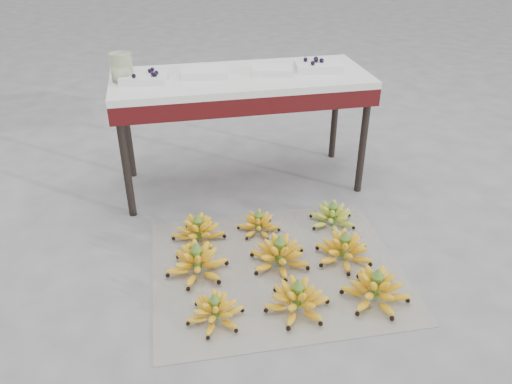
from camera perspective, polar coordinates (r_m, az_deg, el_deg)
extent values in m
plane|color=slate|center=(2.62, 4.26, -8.35)|extent=(60.00, 60.00, 0.00)
cube|color=silver|center=(2.59, 2.33, -8.72)|extent=(1.28, 1.08, 0.01)
ellipsoid|color=#F3B10F|center=(2.29, -4.65, -13.68)|extent=(0.27, 0.27, 0.08)
ellipsoid|color=#F3B10F|center=(2.27, -4.69, -13.07)|extent=(0.19, 0.19, 0.06)
ellipsoid|color=#F3B10F|center=(2.25, -4.72, -12.49)|extent=(0.13, 0.13, 0.05)
cylinder|color=#4F7926|center=(2.27, -4.69, -13.07)|extent=(0.04, 0.04, 0.10)
cone|color=#4F7926|center=(2.22, -4.76, -11.82)|extent=(0.05, 0.05, 0.04)
ellipsoid|color=#F3B10F|center=(2.33, 4.73, -12.44)|extent=(0.39, 0.39, 0.09)
ellipsoid|color=#F3B10F|center=(2.31, 4.77, -11.74)|extent=(0.28, 0.28, 0.07)
ellipsoid|color=#F3B10F|center=(2.28, 4.81, -11.06)|extent=(0.18, 0.18, 0.06)
cylinder|color=#4F7926|center=(2.31, 4.77, -11.74)|extent=(0.05, 0.05, 0.12)
cone|color=#4F7926|center=(2.26, 4.85, -10.28)|extent=(0.06, 0.06, 0.04)
ellipsoid|color=#F3B10F|center=(2.44, 13.45, -11.09)|extent=(0.40, 0.40, 0.09)
ellipsoid|color=#F3B10F|center=(2.41, 13.56, -10.37)|extent=(0.28, 0.28, 0.07)
ellipsoid|color=#F3B10F|center=(2.39, 13.67, -9.67)|extent=(0.18, 0.18, 0.06)
cylinder|color=#4F7926|center=(2.41, 13.56, -10.37)|extent=(0.05, 0.05, 0.13)
cone|color=#4F7926|center=(2.36, 13.79, -8.88)|extent=(0.06, 0.06, 0.05)
ellipsoid|color=#F3B10F|center=(2.54, -6.71, -8.32)|extent=(0.32, 0.32, 0.09)
ellipsoid|color=#F3B10F|center=(2.52, -6.77, -7.61)|extent=(0.23, 0.23, 0.07)
ellipsoid|color=#F3B10F|center=(2.50, -6.82, -6.93)|extent=(0.15, 0.15, 0.06)
cylinder|color=#4F7926|center=(2.52, -6.77, -7.61)|extent=(0.05, 0.05, 0.13)
cone|color=#4F7926|center=(2.47, -6.88, -6.14)|extent=(0.06, 0.06, 0.05)
ellipsoid|color=#F3B10F|center=(2.58, 2.70, -7.50)|extent=(0.39, 0.39, 0.09)
ellipsoid|color=#F3B10F|center=(2.55, 2.72, -6.79)|extent=(0.27, 0.27, 0.07)
ellipsoid|color=#F3B10F|center=(2.53, 2.74, -6.11)|extent=(0.18, 0.18, 0.06)
cylinder|color=#4F7926|center=(2.55, 2.72, -6.79)|extent=(0.05, 0.05, 0.13)
cone|color=#4F7926|center=(2.51, 2.77, -5.32)|extent=(0.06, 0.06, 0.05)
ellipsoid|color=#F3B10F|center=(2.65, 9.98, -6.82)|extent=(0.35, 0.35, 0.09)
ellipsoid|color=#F3B10F|center=(2.63, 10.06, -6.15)|extent=(0.25, 0.25, 0.07)
ellipsoid|color=#F3B10F|center=(2.61, 10.13, -5.51)|extent=(0.16, 0.16, 0.06)
cylinder|color=#4F7926|center=(2.63, 10.06, -6.15)|extent=(0.05, 0.05, 0.12)
cone|color=#4F7926|center=(2.58, 10.21, -4.77)|extent=(0.06, 0.06, 0.04)
ellipsoid|color=#F3B10F|center=(2.77, -6.56, -4.80)|extent=(0.36, 0.36, 0.08)
ellipsoid|color=#F3B10F|center=(2.75, -6.61, -4.16)|extent=(0.26, 0.26, 0.06)
ellipsoid|color=#F3B10F|center=(2.73, -6.65, -3.56)|extent=(0.17, 0.17, 0.05)
cylinder|color=#4F7926|center=(2.75, -6.61, -4.16)|extent=(0.05, 0.05, 0.12)
cone|color=#4F7926|center=(2.71, -6.70, -2.87)|extent=(0.06, 0.06, 0.04)
ellipsoid|color=#F3B10F|center=(2.83, 0.29, -3.93)|extent=(0.29, 0.29, 0.07)
ellipsoid|color=#F3B10F|center=(2.81, 0.30, -3.41)|extent=(0.20, 0.20, 0.05)
ellipsoid|color=#F3B10F|center=(2.79, 0.30, -2.92)|extent=(0.13, 0.13, 0.04)
cylinder|color=#4F7926|center=(2.81, 0.30, -3.41)|extent=(0.04, 0.04, 0.10)
cone|color=#4F7926|center=(2.78, 0.30, -2.36)|extent=(0.05, 0.05, 0.03)
ellipsoid|color=#A2BE34|center=(2.91, 8.70, -3.05)|extent=(0.30, 0.30, 0.08)
ellipsoid|color=#A2BE34|center=(2.89, 8.75, -2.48)|extent=(0.21, 0.21, 0.06)
ellipsoid|color=#A2BE34|center=(2.88, 8.80, -1.93)|extent=(0.14, 0.14, 0.05)
cylinder|color=#4F7926|center=(2.89, 8.75, -2.48)|extent=(0.04, 0.04, 0.11)
cone|color=#4F7926|center=(2.86, 8.86, -1.31)|extent=(0.05, 0.05, 0.04)
cylinder|color=black|center=(2.92, -14.67, 3.23)|extent=(0.04, 0.04, 0.70)
cylinder|color=black|center=(3.16, 12.13, 5.66)|extent=(0.04, 0.04, 0.70)
cylinder|color=black|center=(3.39, -14.53, 7.07)|extent=(0.04, 0.04, 0.70)
cylinder|color=black|center=(3.60, 9.02, 9.03)|extent=(0.04, 0.04, 0.70)
cube|color=#440C10|center=(3.08, -1.73, 11.62)|extent=(1.53, 0.61, 0.10)
cube|color=silver|center=(3.06, -1.75, 12.88)|extent=(1.53, 0.61, 0.04)
cube|color=silver|center=(2.99, -12.72, 12.59)|extent=(0.28, 0.22, 0.04)
sphere|color=black|center=(3.00, -12.05, 13.40)|extent=(0.02, 0.02, 0.02)
sphere|color=black|center=(2.93, -11.47, 13.03)|extent=(0.02, 0.02, 0.02)
sphere|color=black|center=(2.96, -11.31, 13.24)|extent=(0.02, 0.02, 0.02)
sphere|color=black|center=(2.93, -11.69, 13.04)|extent=(0.02, 0.02, 0.02)
sphere|color=black|center=(3.03, -11.77, 13.55)|extent=(0.02, 0.02, 0.02)
sphere|color=black|center=(2.94, -11.72, 13.05)|extent=(0.02, 0.02, 0.02)
sphere|color=black|center=(2.93, -13.80, 12.77)|extent=(0.02, 0.02, 0.02)
cube|color=silver|center=(3.04, -5.96, 13.44)|extent=(0.29, 0.22, 0.04)
cube|color=silver|center=(3.07, 1.83, 13.74)|extent=(0.27, 0.22, 0.04)
cube|color=silver|center=(3.16, 7.14, 14.07)|extent=(0.31, 0.24, 0.04)
sphere|color=black|center=(3.16, 5.67, 14.84)|extent=(0.03, 0.03, 0.03)
sphere|color=black|center=(3.09, 6.50, 14.43)|extent=(0.03, 0.03, 0.03)
sphere|color=black|center=(3.16, 7.53, 14.69)|extent=(0.03, 0.03, 0.03)
sphere|color=black|center=(3.16, 6.89, 14.73)|extent=(0.03, 0.03, 0.03)
sphere|color=black|center=(3.19, 6.84, 14.88)|extent=(0.03, 0.03, 0.03)
sphere|color=black|center=(3.16, 7.48, 14.70)|extent=(0.03, 0.03, 0.03)
sphere|color=black|center=(3.19, 6.89, 14.90)|extent=(0.03, 0.03, 0.03)
cylinder|color=beige|center=(3.01, -15.09, 13.60)|extent=(0.13, 0.13, 0.16)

